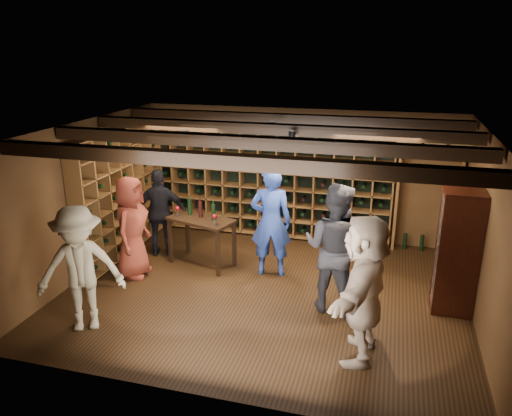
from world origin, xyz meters
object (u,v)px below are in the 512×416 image
(man_grey_suit, at_px, (335,248))
(tasting_table, at_px, (201,224))
(guest_red_floral, at_px, (132,227))
(guest_woman_black, at_px, (161,213))
(guest_khaki, at_px, (80,269))
(guest_beige, at_px, (364,288))
(man_blue_shirt, at_px, (271,222))
(display_cabinet, at_px, (457,255))

(man_grey_suit, relative_size, tasting_table, 1.53)
(guest_red_floral, bearing_deg, guest_woman_black, -9.25)
(guest_khaki, bearing_deg, guest_beige, -22.37)
(man_blue_shirt, xyz_separation_m, guest_woman_black, (-2.07, 0.24, -0.12))
(man_grey_suit, xyz_separation_m, tasting_table, (-2.35, 0.91, -0.19))
(man_grey_suit, height_order, tasting_table, man_grey_suit)
(guest_woman_black, bearing_deg, man_grey_suit, 142.20)
(guest_khaki, xyz_separation_m, guest_beige, (3.60, 0.33, 0.05))
(guest_woman_black, bearing_deg, guest_khaki, 72.92)
(man_blue_shirt, bearing_deg, guest_red_floral, 7.55)
(display_cabinet, xyz_separation_m, tasting_table, (-4.00, 0.49, -0.11))
(tasting_table, bearing_deg, man_blue_shirt, 15.38)
(man_grey_suit, height_order, guest_woman_black, man_grey_suit)
(display_cabinet, distance_m, man_grey_suit, 1.70)
(man_grey_suit, height_order, guest_khaki, man_grey_suit)
(guest_red_floral, distance_m, guest_woman_black, 0.89)
(display_cabinet, distance_m, guest_woman_black, 4.89)
(guest_red_floral, bearing_deg, man_grey_suit, -98.04)
(display_cabinet, height_order, guest_khaki, display_cabinet)
(man_grey_suit, distance_m, guest_beige, 1.15)
(man_blue_shirt, distance_m, guest_beige, 2.51)
(man_grey_suit, height_order, guest_beige, man_grey_suit)
(man_blue_shirt, xyz_separation_m, guest_beige, (1.60, -1.93, 0.00))
(display_cabinet, distance_m, guest_red_floral, 4.93)
(man_blue_shirt, bearing_deg, guest_khaki, 39.20)
(man_blue_shirt, xyz_separation_m, tasting_table, (-1.22, 0.03, -0.17))
(tasting_table, bearing_deg, guest_red_floral, -126.50)
(display_cabinet, bearing_deg, tasting_table, 173.08)
(man_grey_suit, distance_m, tasting_table, 2.53)
(guest_red_floral, height_order, tasting_table, guest_red_floral)
(man_blue_shirt, bearing_deg, guest_beige, 120.26)
(man_grey_suit, height_order, guest_red_floral, man_grey_suit)
(display_cabinet, xyz_separation_m, man_blue_shirt, (-2.78, 0.45, 0.06))
(display_cabinet, height_order, man_blue_shirt, man_blue_shirt)
(guest_red_floral, xyz_separation_m, guest_woman_black, (0.08, 0.89, -0.05))
(man_blue_shirt, bearing_deg, tasting_table, -10.88)
(display_cabinet, bearing_deg, guest_beige, -128.57)
(display_cabinet, xyz_separation_m, guest_khaki, (-4.78, -1.81, 0.01))
(display_cabinet, bearing_deg, guest_khaki, -159.23)
(man_grey_suit, relative_size, guest_beige, 1.03)
(man_grey_suit, bearing_deg, guest_beige, 128.79)
(display_cabinet, bearing_deg, man_grey_suit, -165.59)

